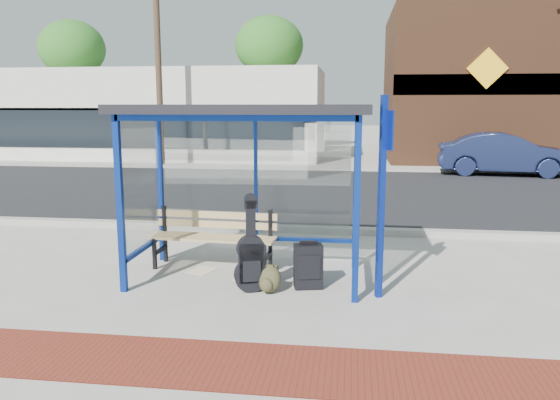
# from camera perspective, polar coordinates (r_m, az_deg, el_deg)

# --- Properties ---
(ground) EXTENTS (120.00, 120.00, 0.00)m
(ground) POSITION_cam_1_polar(r_m,az_deg,el_deg) (7.80, -3.44, -8.15)
(ground) COLOR #B2ADA0
(ground) RESTS_ON ground
(brick_paver_strip) EXTENTS (60.00, 1.00, 0.01)m
(brick_paver_strip) POSITION_cam_1_polar(r_m,az_deg,el_deg) (5.45, -8.82, -16.45)
(brick_paver_strip) COLOR maroon
(brick_paver_strip) RESTS_ON ground
(curb_near) EXTENTS (60.00, 0.25, 0.12)m
(curb_near) POSITION_cam_1_polar(r_m,az_deg,el_deg) (10.54, -0.46, -3.01)
(curb_near) COLOR gray
(curb_near) RESTS_ON ground
(street_asphalt) EXTENTS (60.00, 10.00, 0.00)m
(street_asphalt) POSITION_cam_1_polar(r_m,az_deg,el_deg) (15.53, 2.14, 0.95)
(street_asphalt) COLOR black
(street_asphalt) RESTS_ON ground
(curb_far) EXTENTS (60.00, 0.25, 0.12)m
(curb_far) POSITION_cam_1_polar(r_m,az_deg,el_deg) (20.56, 3.48, 3.29)
(curb_far) COLOR gray
(curb_far) RESTS_ON ground
(far_sidewalk) EXTENTS (60.00, 4.00, 0.01)m
(far_sidewalk) POSITION_cam_1_polar(r_m,az_deg,el_deg) (22.45, 3.82, 3.70)
(far_sidewalk) COLOR #B2ADA0
(far_sidewalk) RESTS_ON ground
(bus_shelter) EXTENTS (3.30, 1.80, 2.42)m
(bus_shelter) POSITION_cam_1_polar(r_m,az_deg,el_deg) (7.49, -3.50, 7.26)
(bus_shelter) COLOR navy
(bus_shelter) RESTS_ON ground
(storefront_white) EXTENTS (18.00, 6.04, 4.00)m
(storefront_white) POSITION_cam_1_polar(r_m,az_deg,el_deg) (27.33, -15.10, 8.68)
(storefront_white) COLOR silver
(storefront_white) RESTS_ON ground
(storefront_brown) EXTENTS (10.00, 7.08, 6.40)m
(storefront_brown) POSITION_cam_1_polar(r_m,az_deg,el_deg) (26.61, 22.22, 10.86)
(storefront_brown) COLOR #59331E
(storefront_brown) RESTS_ON ground
(tree_left) EXTENTS (3.60, 3.60, 7.03)m
(tree_left) POSITION_cam_1_polar(r_m,az_deg,el_deg) (33.23, -20.90, 14.50)
(tree_left) COLOR #4C3826
(tree_left) RESTS_ON ground
(tree_mid) EXTENTS (3.60, 3.60, 7.03)m
(tree_mid) POSITION_cam_1_polar(r_m,az_deg,el_deg) (29.76, -1.14, 15.74)
(tree_mid) COLOR #4C3826
(tree_mid) RESTS_ON ground
(utility_pole_west) EXTENTS (1.60, 0.24, 8.00)m
(utility_pole_west) POSITION_cam_1_polar(r_m,az_deg,el_deg) (22.03, -12.60, 14.06)
(utility_pole_west) COLOR #4C3826
(utility_pole_west) RESTS_ON ground
(bench) EXTENTS (1.91, 0.58, 0.89)m
(bench) POSITION_cam_1_polar(r_m,az_deg,el_deg) (8.22, -6.94, -3.61)
(bench) COLOR black
(bench) RESTS_ON ground
(guitar_bag) EXTENTS (0.46, 0.26, 1.22)m
(guitar_bag) POSITION_cam_1_polar(r_m,az_deg,el_deg) (7.13, -3.05, -6.13)
(guitar_bag) COLOR black
(guitar_bag) RESTS_ON ground
(suitcase) EXTENTS (0.41, 0.31, 0.65)m
(suitcase) POSITION_cam_1_polar(r_m,az_deg,el_deg) (7.31, 2.96, -6.93)
(suitcase) COLOR black
(suitcase) RESTS_ON ground
(backpack) EXTENTS (0.35, 0.33, 0.37)m
(backpack) POSITION_cam_1_polar(r_m,az_deg,el_deg) (7.16, -1.15, -8.34)
(backpack) COLOR #32301C
(backpack) RESTS_ON ground
(sign_post) EXTENTS (0.16, 0.30, 2.53)m
(sign_post) POSITION_cam_1_polar(r_m,az_deg,el_deg) (6.83, 10.64, 1.41)
(sign_post) COLOR navy
(sign_post) RESTS_ON ground
(newspaper_a) EXTENTS (0.42, 0.48, 0.01)m
(newspaper_a) POSITION_cam_1_polar(r_m,az_deg,el_deg) (8.19, -8.12, -7.31)
(newspaper_a) COLOR white
(newspaper_a) RESTS_ON ground
(newspaper_b) EXTENTS (0.45, 0.43, 0.01)m
(newspaper_b) POSITION_cam_1_polar(r_m,az_deg,el_deg) (7.70, -2.66, -8.35)
(newspaper_b) COLOR white
(newspaper_b) RESTS_ON ground
(newspaper_c) EXTENTS (0.50, 0.54, 0.01)m
(newspaper_c) POSITION_cam_1_polar(r_m,az_deg,el_deg) (7.78, -3.17, -8.17)
(newspaper_c) COLOR white
(newspaper_c) RESTS_ON ground
(parked_car) EXTENTS (4.60, 2.03, 1.47)m
(parked_car) POSITION_cam_1_polar(r_m,az_deg,el_deg) (20.57, 22.44, 4.46)
(parked_car) COLOR #182044
(parked_car) RESTS_ON ground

